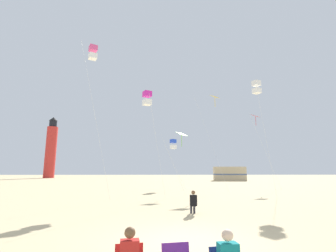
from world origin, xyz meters
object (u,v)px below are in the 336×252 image
(kite_box_white, at_px, (257,87))
(kite_flyer_standing, at_px, (193,202))
(kite_box_blue, at_px, (173,144))
(rv_van_tan, at_px, (230,174))
(kite_box_magenta, at_px, (147,98))
(kite_box_rainbow, at_px, (93,53))
(kite_diamond_scarlet, at_px, (256,119))
(kite_diamond_gold, at_px, (214,100))
(kite_diamond_lime, at_px, (181,136))
(lighthouse_distant, at_px, (51,149))

(kite_box_white, bearing_deg, kite_flyer_standing, -130.81)
(kite_box_blue, distance_m, rv_van_tan, 24.68)
(kite_box_magenta, height_order, kite_box_rainbow, kite_box_rainbow)
(kite_flyer_standing, relative_size, kite_box_blue, 0.20)
(rv_van_tan, bearing_deg, kite_box_blue, -115.72)
(kite_diamond_scarlet, bearing_deg, kite_box_magenta, -141.42)
(kite_box_rainbow, height_order, kite_diamond_gold, kite_box_rainbow)
(kite_diamond_gold, bearing_deg, kite_box_magenta, -133.39)
(kite_diamond_gold, height_order, rv_van_tan, kite_diamond_gold)
(kite_box_blue, distance_m, kite_box_rainbow, 14.44)
(kite_box_rainbow, relative_size, kite_diamond_scarlet, 1.34)
(kite_box_blue, distance_m, kite_diamond_lime, 6.77)
(kite_box_white, bearing_deg, kite_box_rainbow, -171.28)
(kite_diamond_lime, bearing_deg, kite_box_white, -18.06)
(lighthouse_distant, bearing_deg, rv_van_tan, -20.68)
(kite_box_rainbow, height_order, rv_van_tan, kite_box_rainbow)
(kite_box_rainbow, bearing_deg, kite_box_blue, 58.01)
(kite_box_rainbow, xyz_separation_m, kite_diamond_gold, (11.51, 8.13, -1.55))
(kite_diamond_scarlet, bearing_deg, kite_box_blue, 178.79)
(kite_flyer_standing, relative_size, kite_box_magenta, 0.14)
(kite_flyer_standing, bearing_deg, rv_van_tan, -108.66)
(kite_diamond_scarlet, distance_m, kite_diamond_lime, 12.19)
(kite_flyer_standing, relative_size, rv_van_tan, 0.18)
(kite_flyer_standing, relative_size, kite_box_rainbow, 0.10)
(lighthouse_distant, bearing_deg, kite_box_rainbow, -62.58)
(kite_box_blue, bearing_deg, kite_diamond_lime, -85.80)
(kite_box_blue, relative_size, rv_van_tan, 0.88)
(kite_flyer_standing, height_order, kite_diamond_gold, kite_diamond_gold)
(kite_box_blue, xyz_separation_m, rv_van_tan, (12.42, 20.97, -3.87))
(kite_flyer_standing, bearing_deg, kite_box_white, -131.69)
(kite_diamond_lime, height_order, lighthouse_distant, lighthouse_distant)
(kite_box_blue, bearing_deg, kite_diamond_scarlet, -1.21)
(kite_box_magenta, xyz_separation_m, rv_van_tan, (14.93, 31.42, -6.48))
(lighthouse_distant, bearing_deg, kite_diamond_scarlet, -41.79)
(kite_flyer_standing, bearing_deg, kite_diamond_scarlet, -122.00)
(kite_diamond_scarlet, bearing_deg, kite_flyer_standing, -121.12)
(kite_box_magenta, bearing_deg, kite_box_rainbow, -172.13)
(kite_box_white, distance_m, kite_diamond_scarlet, 9.31)
(kite_box_magenta, xyz_separation_m, kite_box_blue, (2.51, 10.44, -2.61))
(kite_diamond_gold, xyz_separation_m, kite_diamond_lime, (-4.11, -3.83, -4.62))
(kite_box_white, height_order, kite_box_rainbow, kite_box_rainbow)
(lighthouse_distant, bearing_deg, kite_flyer_standing, -59.16)
(kite_box_blue, bearing_deg, kite_diamond_gold, -32.36)
(kite_box_magenta, xyz_separation_m, kite_box_rainbow, (-4.40, -0.61, 3.62))
(kite_box_magenta, bearing_deg, kite_diamond_scarlet, 38.58)
(kite_box_blue, bearing_deg, kite_box_white, -51.41)
(kite_box_blue, bearing_deg, kite_flyer_standing, -88.89)
(kite_box_white, bearing_deg, kite_diamond_scarlet, 69.75)
(kite_box_white, distance_m, lighthouse_distant, 61.14)
(kite_box_rainbow, height_order, kite_diamond_scarlet, kite_box_rainbow)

